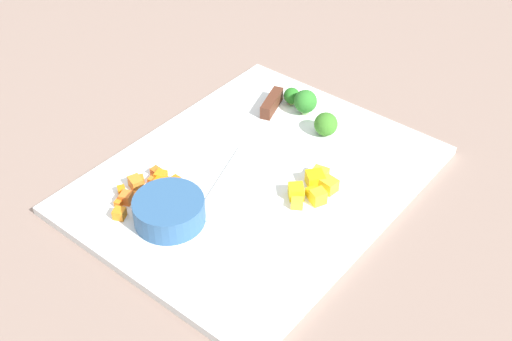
{
  "coord_description": "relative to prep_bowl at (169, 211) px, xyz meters",
  "views": [
    {
      "loc": [
        -0.54,
        -0.44,
        0.61
      ],
      "look_at": [
        0.0,
        0.0,
        0.02
      ],
      "focal_mm": 45.92,
      "sensor_mm": 36.0,
      "label": 1
    }
  ],
  "objects": [
    {
      "name": "carrot_dice_4",
      "position": [
        -0.02,
        0.07,
        -0.01
      ],
      "size": [
        0.01,
        0.01,
        0.01
      ],
      "primitive_type": "cube",
      "rotation": [
        0.0,
        0.0,
        1.9
      ],
      "color": "orange",
      "rests_on": "cutting_board"
    },
    {
      "name": "carrot_dice_2",
      "position": [
        0.05,
        0.08,
        -0.01
      ],
      "size": [
        0.01,
        0.01,
        0.01
      ],
      "primitive_type": "cube",
      "rotation": [
        0.0,
        0.0,
        1.54
      ],
      "color": "orange",
      "rests_on": "cutting_board"
    },
    {
      "name": "carrot_dice_11",
      "position": [
        0.05,
        0.07,
        -0.01
      ],
      "size": [
        0.02,
        0.02,
        0.01
      ],
      "primitive_type": "cube",
      "rotation": [
        0.0,
        0.0,
        0.33
      ],
      "color": "orange",
      "rests_on": "cutting_board"
    },
    {
      "name": "prep_bowl",
      "position": [
        0.0,
        0.0,
        0.0
      ],
      "size": [
        0.09,
        0.09,
        0.03
      ],
      "primitive_type": "cylinder",
      "color": "#2D5684",
      "rests_on": "cutting_board"
    },
    {
      "name": "pepper_dice_3",
      "position": [
        0.14,
        -0.1,
        -0.01
      ],
      "size": [
        0.03,
        0.03,
        0.02
      ],
      "primitive_type": "cube",
      "rotation": [
        0.0,
        0.0,
        0.77
      ],
      "color": "yellow",
      "rests_on": "cutting_board"
    },
    {
      "name": "carrot_dice_3",
      "position": [
        0.04,
        0.04,
        -0.01
      ],
      "size": [
        0.01,
        0.01,
        0.01
      ],
      "primitive_type": "cube",
      "rotation": [
        0.0,
        0.0,
        0.71
      ],
      "color": "orange",
      "rests_on": "cutting_board"
    },
    {
      "name": "carrot_dice_12",
      "position": [
        0.04,
        0.06,
        -0.01
      ],
      "size": [
        0.02,
        0.02,
        0.01
      ],
      "primitive_type": "cube",
      "rotation": [
        0.0,
        0.0,
        1.87
      ],
      "color": "orange",
      "rests_on": "cutting_board"
    },
    {
      "name": "pepper_dice_0",
      "position": [
        0.19,
        -0.1,
        -0.01
      ],
      "size": [
        0.02,
        0.02,
        0.02
      ],
      "primitive_type": "cube",
      "rotation": [
        0.0,
        0.0,
        1.78
      ],
      "color": "yellow",
      "rests_on": "cutting_board"
    },
    {
      "name": "broccoli_floret_2",
      "position": [
        0.31,
        0.01,
        0.0
      ],
      "size": [
        0.04,
        0.04,
        0.04
      ],
      "color": "#83B56B",
      "rests_on": "cutting_board"
    },
    {
      "name": "carrot_dice_8",
      "position": [
        -0.04,
        0.05,
        -0.01
      ],
      "size": [
        0.02,
        0.02,
        0.01
      ],
      "primitive_type": "cube",
      "rotation": [
        0.0,
        0.0,
        0.45
      ],
      "color": "orange",
      "rests_on": "cutting_board"
    },
    {
      "name": "carrot_dice_10",
      "position": [
        -0.0,
        0.09,
        -0.01
      ],
      "size": [
        0.02,
        0.02,
        0.01
      ],
      "primitive_type": "cube",
      "rotation": [
        0.0,
        0.0,
        2.6
      ],
      "color": "orange",
      "rests_on": "cutting_board"
    },
    {
      "name": "carrot_dice_5",
      "position": [
        0.02,
        0.08,
        -0.01
      ],
      "size": [
        0.02,
        0.02,
        0.02
      ],
      "primitive_type": "cube",
      "rotation": [
        0.0,
        0.0,
        2.81
      ],
      "color": "orange",
      "rests_on": "cutting_board"
    },
    {
      "name": "carrot_dice_1",
      "position": [
        0.04,
        0.07,
        -0.01
      ],
      "size": [
        0.01,
        0.01,
        0.01
      ],
      "primitive_type": "cube",
      "rotation": [
        0.0,
        0.0,
        0.15
      ],
      "color": "orange",
      "rests_on": "cutting_board"
    },
    {
      "name": "pepper_dice_6",
      "position": [
        0.18,
        -0.13,
        -0.01
      ],
      "size": [
        0.02,
        0.02,
        0.02
      ],
      "primitive_type": "cube",
      "rotation": [
        0.0,
        0.0,
        1.45
      ],
      "color": "yellow",
      "rests_on": "cutting_board"
    },
    {
      "name": "pepper_dice_2",
      "position": [
        0.15,
        -0.11,
        -0.01
      ],
      "size": [
        0.02,
        0.02,
        0.01
      ],
      "primitive_type": "cube",
      "rotation": [
        0.0,
        0.0,
        1.03
      ],
      "color": "yellow",
      "rests_on": "cutting_board"
    },
    {
      "name": "carrot_dice_9",
      "position": [
        0.06,
        0.05,
        -0.01
      ],
      "size": [
        0.01,
        0.01,
        0.01
      ],
      "primitive_type": "cube",
      "rotation": [
        0.0,
        0.0,
        1.54
      ],
      "color": "orange",
      "rests_on": "cutting_board"
    },
    {
      "name": "chef_knife",
      "position": [
        0.23,
        0.04,
        -0.01
      ],
      "size": [
        0.3,
        0.12,
        0.02
      ],
      "rotation": [
        0.0,
        0.0,
        3.47
      ],
      "color": "silver",
      "rests_on": "cutting_board"
    },
    {
      "name": "carrot_dice_6",
      "position": [
        -0.01,
        0.07,
        -0.01
      ],
      "size": [
        0.02,
        0.02,
        0.01
      ],
      "primitive_type": "cube",
      "rotation": [
        0.0,
        0.0,
        1.96
      ],
      "color": "orange",
      "rests_on": "cutting_board"
    },
    {
      "name": "pepper_dice_4",
      "position": [
        0.12,
        -0.11,
        -0.01
      ],
      "size": [
        0.02,
        0.02,
        0.01
      ],
      "primitive_type": "cube",
      "rotation": [
        0.0,
        0.0,
        0.57
      ],
      "color": "yellow",
      "rests_on": "cutting_board"
    },
    {
      "name": "cutting_board",
      "position": [
        0.14,
        -0.03,
        -0.02
      ],
      "size": [
        0.47,
        0.38,
        0.01
      ],
      "primitive_type": "cube",
      "color": "white",
      "rests_on": "ground_plane"
    },
    {
      "name": "pepper_dice_5",
      "position": [
        0.18,
        -0.1,
        -0.01
      ],
      "size": [
        0.03,
        0.03,
        0.02
      ],
      "primitive_type": "cube",
      "rotation": [
        0.0,
        0.0,
        0.89
      ],
      "color": "yellow",
      "rests_on": "cutting_board"
    },
    {
      "name": "carrot_dice_0",
      "position": [
        0.0,
        0.07,
        -0.01
      ],
      "size": [
        0.01,
        0.01,
        0.01
      ],
      "primitive_type": "cube",
      "rotation": [
        0.0,
        0.0,
        2.54
      ],
      "color": "orange",
      "rests_on": "cutting_board"
    },
    {
      "name": "carrot_dice_7",
      "position": [
        0.03,
        0.09,
        -0.01
      ],
      "size": [
        0.02,
        0.02,
        0.01
      ],
      "primitive_type": "cube",
      "rotation": [
        0.0,
        0.0,
        2.53
      ],
      "color": "orange",
      "rests_on": "cutting_board"
    },
    {
      "name": "broccoli_floret_1",
      "position": [
        0.31,
        0.04,
        -0.0
      ],
      "size": [
        0.03,
        0.03,
        0.03
      ],
      "color": "#8EAC56",
      "rests_on": "cutting_board"
    },
    {
      "name": "pepper_dice_1",
      "position": [
        0.15,
        -0.13,
        -0.01
      ],
      "size": [
        0.02,
        0.02,
        0.02
      ],
      "primitive_type": "cube",
      "rotation": [
        0.0,
        0.0,
        2.72
      ],
      "color": "yellow",
      "rests_on": "cutting_board"
    },
    {
      "name": "ground_plane",
      "position": [
        0.14,
        -0.03,
        -0.03
      ],
      "size": [
        4.0,
        4.0,
        0.0
      ],
      "primitive_type": "plane",
      "color": "gray"
    },
    {
      "name": "broccoli_floret_0",
      "position": [
        0.28,
        -0.05,
        0.0
      ],
      "size": [
        0.04,
        0.04,
        0.04
      ],
      "color": "#8CB95D",
      "rests_on": "cutting_board"
    },
    {
      "name": "carrot_dice_13",
      "position": [
        0.05,
        0.03,
        -0.01
      ],
      "size": [
        0.02,
        0.02,
        0.01
      ],
      "primitive_type": "cube",
      "rotation": [
        0.0,
        0.0,
        1.17
      ],
      "color": "orange",
      "rests_on": "cutting_board"
    }
  ]
}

